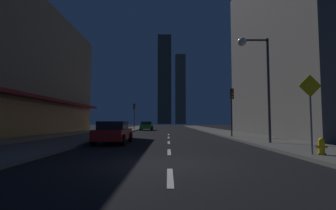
{
  "coord_description": "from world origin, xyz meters",
  "views": [
    {
      "loc": [
        -0.05,
        -8.39,
        1.43
      ],
      "look_at": [
        0.0,
        27.64,
        3.88
      ],
      "focal_mm": 26.2,
      "sensor_mm": 36.0,
      "label": 1
    }
  ],
  "objects_px": {
    "fire_hydrant_far_left": "(124,129)",
    "pedestrian_crossing_sign": "(310,107)",
    "street_lamp_right": "(254,63)",
    "fire_hydrant_yellow_near": "(321,147)",
    "car_parked_far": "(146,126)",
    "traffic_light_near_right": "(231,101)",
    "car_parked_near": "(113,132)",
    "traffic_light_far_left": "(134,111)"
  },
  "relations": [
    {
      "from": "fire_hydrant_far_left",
      "to": "pedestrian_crossing_sign",
      "type": "relative_size",
      "value": 0.21
    },
    {
      "from": "fire_hydrant_far_left",
      "to": "street_lamp_right",
      "type": "xyz_separation_m",
      "value": [
        11.28,
        -17.51,
        4.61
      ]
    },
    {
      "from": "fire_hydrant_yellow_near",
      "to": "car_parked_far",
      "type": "bearing_deg",
      "value": 107.03
    },
    {
      "from": "traffic_light_near_right",
      "to": "street_lamp_right",
      "type": "height_order",
      "value": "street_lamp_right"
    },
    {
      "from": "car_parked_far",
      "to": "traffic_light_near_right",
      "type": "relative_size",
      "value": 1.01
    },
    {
      "from": "fire_hydrant_far_left",
      "to": "street_lamp_right",
      "type": "height_order",
      "value": "street_lamp_right"
    },
    {
      "from": "traffic_light_near_right",
      "to": "car_parked_near",
      "type": "bearing_deg",
      "value": -149.7
    },
    {
      "from": "fire_hydrant_far_left",
      "to": "traffic_light_near_right",
      "type": "height_order",
      "value": "traffic_light_near_right"
    },
    {
      "from": "car_parked_far",
      "to": "traffic_light_near_right",
      "type": "distance_m",
      "value": 21.48
    },
    {
      "from": "car_parked_near",
      "to": "fire_hydrant_yellow_near",
      "type": "bearing_deg",
      "value": -33.95
    },
    {
      "from": "traffic_light_near_right",
      "to": "street_lamp_right",
      "type": "bearing_deg",
      "value": -91.11
    },
    {
      "from": "street_lamp_right",
      "to": "pedestrian_crossing_sign",
      "type": "xyz_separation_m",
      "value": [
        0.22,
        -5.41,
        -3.05
      ]
    },
    {
      "from": "fire_hydrant_yellow_near",
      "to": "traffic_light_near_right",
      "type": "relative_size",
      "value": 0.16
    },
    {
      "from": "pedestrian_crossing_sign",
      "to": "street_lamp_right",
      "type": "bearing_deg",
      "value": 92.33
    },
    {
      "from": "car_parked_far",
      "to": "street_lamp_right",
      "type": "height_order",
      "value": "street_lamp_right"
    },
    {
      "from": "car_parked_near",
      "to": "pedestrian_crossing_sign",
      "type": "height_order",
      "value": "pedestrian_crossing_sign"
    },
    {
      "from": "traffic_light_near_right",
      "to": "street_lamp_right",
      "type": "relative_size",
      "value": 0.64
    },
    {
      "from": "fire_hydrant_yellow_near",
      "to": "fire_hydrant_far_left",
      "type": "bearing_deg",
      "value": 117.12
    },
    {
      "from": "fire_hydrant_yellow_near",
      "to": "pedestrian_crossing_sign",
      "type": "xyz_separation_m",
      "value": [
        -0.3,
        0.11,
        1.56
      ]
    },
    {
      "from": "fire_hydrant_yellow_near",
      "to": "pedestrian_crossing_sign",
      "type": "relative_size",
      "value": 0.21
    },
    {
      "from": "car_parked_near",
      "to": "pedestrian_crossing_sign",
      "type": "relative_size",
      "value": 1.34
    },
    {
      "from": "car_parked_far",
      "to": "street_lamp_right",
      "type": "bearing_deg",
      "value": -70.59
    },
    {
      "from": "fire_hydrant_yellow_near",
      "to": "traffic_light_far_left",
      "type": "distance_m",
      "value": 31.97
    },
    {
      "from": "traffic_light_far_left",
      "to": "street_lamp_right",
      "type": "height_order",
      "value": "street_lamp_right"
    },
    {
      "from": "car_parked_near",
      "to": "traffic_light_far_left",
      "type": "height_order",
      "value": "traffic_light_far_left"
    },
    {
      "from": "car_parked_near",
      "to": "fire_hydrant_far_left",
      "type": "relative_size",
      "value": 6.48
    },
    {
      "from": "car_parked_far",
      "to": "traffic_light_near_right",
      "type": "xyz_separation_m",
      "value": [
        9.1,
        -19.3,
        2.45
      ]
    },
    {
      "from": "car_parked_near",
      "to": "fire_hydrant_far_left",
      "type": "height_order",
      "value": "car_parked_near"
    },
    {
      "from": "fire_hydrant_yellow_near",
      "to": "pedestrian_crossing_sign",
      "type": "distance_m",
      "value": 1.59
    },
    {
      "from": "car_parked_near",
      "to": "street_lamp_right",
      "type": "height_order",
      "value": "street_lamp_right"
    },
    {
      "from": "car_parked_far",
      "to": "car_parked_near",
      "type": "bearing_deg",
      "value": -90.0
    },
    {
      "from": "traffic_light_near_right",
      "to": "fire_hydrant_yellow_near",
      "type": "bearing_deg",
      "value": -88.04
    },
    {
      "from": "fire_hydrant_yellow_near",
      "to": "traffic_light_far_left",
      "type": "relative_size",
      "value": 0.16
    },
    {
      "from": "car_parked_near",
      "to": "car_parked_far",
      "type": "bearing_deg",
      "value": 90.0
    },
    {
      "from": "fire_hydrant_yellow_near",
      "to": "street_lamp_right",
      "type": "xyz_separation_m",
      "value": [
        -0.52,
        5.52,
        4.61
      ]
    },
    {
      "from": "fire_hydrant_far_left",
      "to": "traffic_light_far_left",
      "type": "bearing_deg",
      "value": 86.59
    },
    {
      "from": "car_parked_far",
      "to": "street_lamp_right",
      "type": "relative_size",
      "value": 0.64
    },
    {
      "from": "car_parked_far",
      "to": "fire_hydrant_far_left",
      "type": "xyz_separation_m",
      "value": [
        -2.3,
        -7.98,
        -0.29
      ]
    },
    {
      "from": "street_lamp_right",
      "to": "pedestrian_crossing_sign",
      "type": "relative_size",
      "value": 2.09
    },
    {
      "from": "fire_hydrant_yellow_near",
      "to": "pedestrian_crossing_sign",
      "type": "bearing_deg",
      "value": 160.1
    },
    {
      "from": "fire_hydrant_far_left",
      "to": "street_lamp_right",
      "type": "distance_m",
      "value": 21.34
    },
    {
      "from": "traffic_light_near_right",
      "to": "pedestrian_crossing_sign",
      "type": "relative_size",
      "value": 1.33
    }
  ]
}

